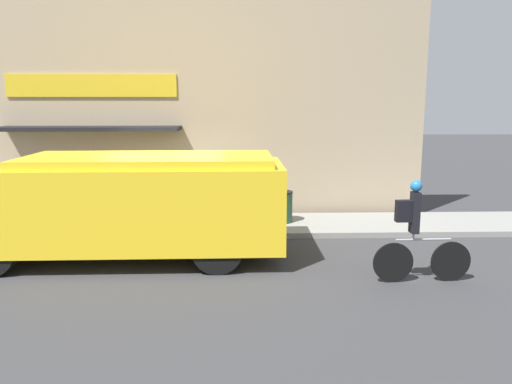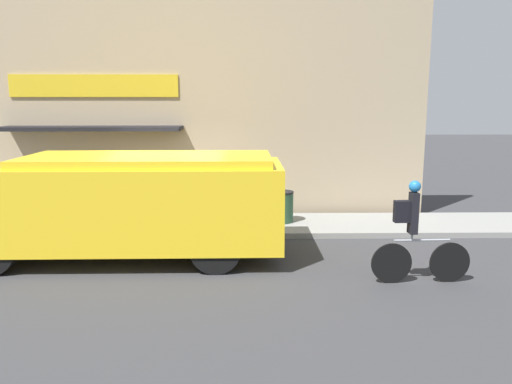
% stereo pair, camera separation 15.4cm
% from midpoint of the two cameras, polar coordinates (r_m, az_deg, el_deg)
% --- Properties ---
extents(ground_plane, '(70.00, 70.00, 0.00)m').
position_cam_midpoint_polar(ground_plane, '(11.24, -9.82, -5.37)').
color(ground_plane, '#38383A').
extents(sidewalk, '(28.00, 2.04, 0.13)m').
position_cam_midpoint_polar(sidewalk, '(12.20, -9.10, -3.79)').
color(sidewalk, gray).
rests_on(sidewalk, ground_plane).
extents(storefront, '(12.87, 1.10, 5.90)m').
position_cam_midpoint_polar(storefront, '(13.15, -8.99, 9.88)').
color(storefront, tan).
rests_on(storefront, ground_plane).
extents(school_bus, '(6.40, 2.65, 2.01)m').
position_cam_midpoint_polar(school_bus, '(9.85, -13.71, -1.30)').
color(school_bus, yellow).
rests_on(school_bus, ground_plane).
extents(cyclist, '(1.68, 0.20, 1.74)m').
position_cam_midpoint_polar(cyclist, '(8.74, 18.23, -4.76)').
color(cyclist, black).
rests_on(cyclist, ground_plane).
extents(trash_bin, '(0.58, 0.58, 0.75)m').
position_cam_midpoint_polar(trash_bin, '(12.08, 3.30, -1.67)').
color(trash_bin, '#2D5138').
rests_on(trash_bin, sidewalk).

